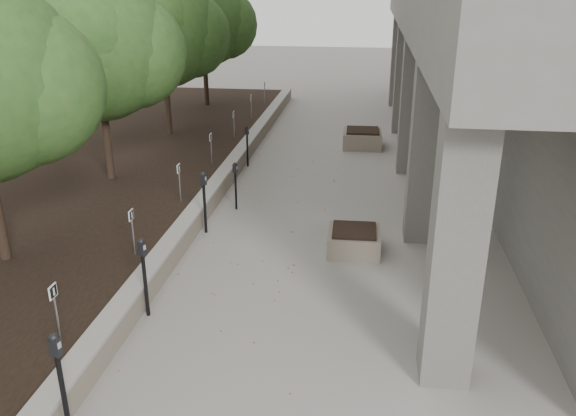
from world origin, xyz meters
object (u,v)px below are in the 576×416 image
Objects in this scene: parking_meter_5 at (247,146)px; crabapple_tree_3 at (100,78)px; parking_meter_1 at (62,385)px; planter_back at (362,138)px; crabapple_tree_4 at (164,54)px; crabapple_tree_5 at (204,40)px; planter_front at (354,240)px; parking_meter_3 at (205,203)px; parking_meter_2 at (145,278)px; parking_meter_4 at (236,186)px.

crabapple_tree_3 is at bearing -129.83° from parking_meter_5.
planter_back is (3.52, 14.48, -0.45)m from parking_meter_1.
crabapple_tree_5 is (0.00, 5.00, 0.00)m from crabapple_tree_4.
planter_back reaches higher than planter_front.
parking_meter_1 reaches higher than parking_meter_3.
parking_meter_1 is 1.17× the size of parking_meter_5.
parking_meter_3 is 5.17m from parking_meter_5.
parking_meter_3 is (0.06, 3.63, 0.00)m from parking_meter_2.
parking_meter_2 is at bearing -78.65° from parking_meter_4.
crabapple_tree_3 reaches higher than parking_meter_2.
crabapple_tree_3 is at bearing 159.29° from parking_meter_3.
crabapple_tree_4 reaches higher than parking_meter_1.
parking_meter_2 is 3.63m from parking_meter_3.
parking_meter_3 reaches higher than parking_meter_4.
planter_back is at bearing 94.37° from parking_meter_2.
planter_front is (6.75, -12.92, -2.86)m from crabapple_tree_5.
parking_meter_3 is (3.31, -2.38, -2.38)m from crabapple_tree_3.
crabapple_tree_5 reaches higher than planter_back.
planter_front is 8.49m from planter_back.
crabapple_tree_4 is at bearing 127.70° from parking_meter_2.
crabapple_tree_5 reaches higher than parking_meter_5.
crabapple_tree_4 reaches higher than planter_front.
crabapple_tree_3 is 7.24m from parking_meter_2.
parking_meter_5 is at bearing 121.49° from planter_front.
parking_meter_4 is (3.69, -0.83, -2.50)m from crabapple_tree_3.
parking_meter_2 is at bearing -61.61° from crabapple_tree_3.
planter_front is (3.50, -5.71, -0.39)m from parking_meter_5.
planter_back is at bearing 47.83° from parking_meter_5.
parking_meter_1 reaches higher than planter_back.
parking_meter_4 reaches higher than planter_front.
crabapple_tree_3 is 4.36× the size of parking_meter_4.
parking_meter_2 is at bearing -78.53° from crabapple_tree_5.
parking_meter_2 is 1.33× the size of planter_front.
crabapple_tree_5 is at bearing 119.98° from parking_meter_3.
parking_meter_1 is at bearing -76.93° from parking_meter_4.
crabapple_tree_4 is 3.57× the size of parking_meter_1.
planter_back is at bearing 4.85° from crabapple_tree_4.
parking_meter_5 is (3.25, 2.79, -2.47)m from crabapple_tree_3.
parking_meter_5 is at bearing -141.67° from planter_back.
parking_meter_1 is 1.03× the size of parking_meter_3.
parking_meter_2 is at bearing -73.56° from crabapple_tree_4.
parking_meter_4 is at bearing -12.74° from crabapple_tree_3.
crabapple_tree_5 is 16.51m from parking_meter_2.
parking_meter_5 is at bearing 40.68° from crabapple_tree_3.
parking_meter_3 is at bearing 100.89° from parking_meter_1.
crabapple_tree_5 reaches higher than planter_front.
parking_meter_5 is 6.71m from planter_front.
crabapple_tree_3 is 9.21m from planter_back.
parking_meter_4 is at bearing -57.70° from crabapple_tree_4.
parking_meter_4 is 7.12m from planter_back.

